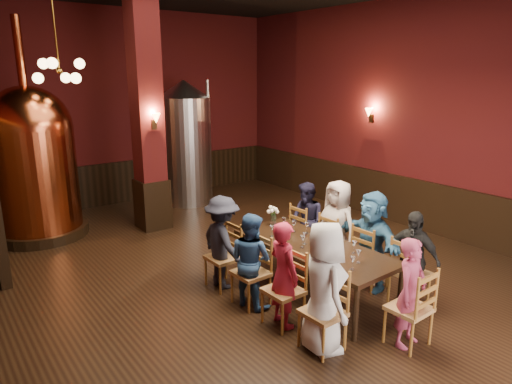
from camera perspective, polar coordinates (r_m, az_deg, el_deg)
room at (r=6.86m, az=-1.52°, el=7.80°), size 10.00×10.02×4.50m
wainscot_right at (r=9.99m, az=17.40°, el=-0.87°), size 0.08×9.90×1.00m
wainscot_back at (r=11.52m, az=-15.90°, el=1.28°), size 7.90×0.08×1.00m
column at (r=9.15m, az=-13.45°, el=9.18°), size 0.58×0.58×4.50m
pendant_cluster at (r=8.72m, az=-23.38°, el=13.74°), size 0.90×0.90×1.70m
sconce_wall at (r=10.13m, az=14.25°, el=9.35°), size 0.20×0.20×0.36m
sconce_column at (r=8.88m, az=-12.64°, el=8.74°), size 0.20×0.20×0.36m
dining_table at (r=6.46m, az=7.18°, el=-7.13°), size 1.06×2.43×0.75m
chair_0 at (r=5.38m, az=8.35°, el=-14.63°), size 0.47×0.47×0.92m
person_0 at (r=5.23m, az=8.48°, el=-11.74°), size 0.71×0.87×1.53m
chair_1 at (r=5.79m, az=3.44°, el=-12.19°), size 0.47×0.47×0.92m
person_1 at (r=5.70m, az=3.47°, el=-10.22°), size 0.37×0.52×1.36m
chair_2 at (r=6.25m, az=-0.65°, el=-10.05°), size 0.47×0.47×0.92m
person_2 at (r=6.17m, az=-0.66°, el=-8.47°), size 0.44×0.68×1.30m
chair_3 at (r=6.75m, az=-4.17°, el=-8.14°), size 0.47×0.47×0.92m
person_3 at (r=6.66m, az=-4.21°, el=-6.30°), size 0.54×0.91×1.38m
chair_4 at (r=6.60m, az=18.71°, el=-9.48°), size 0.47×0.47×0.92m
person_4 at (r=6.52m, az=18.86°, el=-7.84°), size 0.45×0.82×1.33m
chair_5 at (r=6.95m, az=14.07°, el=-7.88°), size 0.47×0.47×0.92m
person_5 at (r=6.85m, az=14.21°, el=-5.81°), size 0.66×1.41×1.46m
chair_6 at (r=7.33m, az=9.98°, el=-6.42°), size 0.47×0.47×0.92m
person_6 at (r=7.23m, az=10.08°, el=-4.33°), size 0.48×0.73×1.49m
chair_7 at (r=7.76m, az=6.29°, el=-5.07°), size 0.47×0.47×0.92m
person_7 at (r=7.69m, az=6.33°, el=-3.67°), size 0.40×0.68×1.32m
chair_8 at (r=5.69m, az=18.60°, el=-13.56°), size 0.47×0.47×0.92m
person_8 at (r=5.60m, az=18.76°, el=-11.83°), size 0.52×0.39×1.30m
copper_kettle at (r=9.48m, az=-26.10°, el=3.51°), size 1.93×1.93×4.04m
steel_vessel at (r=11.00m, az=-8.77°, el=6.12°), size 1.53×1.53×2.91m
rose_vase at (r=7.13m, az=2.19°, el=-2.58°), size 0.19×0.19×0.32m
wine_glass_0 at (r=6.42m, az=6.13°, el=-5.80°), size 0.07×0.07×0.17m
wine_glass_1 at (r=6.29m, az=5.81°, el=-6.24°), size 0.07×0.07×0.17m
wine_glass_2 at (r=6.22m, az=12.16°, el=-6.76°), size 0.07×0.07×0.17m
wine_glass_3 at (r=6.88m, az=4.76°, el=-4.34°), size 0.07×0.07×0.17m
wine_glass_4 at (r=6.61m, az=4.13°, el=-5.15°), size 0.07×0.07×0.17m
wine_glass_5 at (r=5.72m, az=11.97°, el=-8.71°), size 0.07×0.07×0.17m
wine_glass_6 at (r=7.04m, az=3.51°, el=-3.87°), size 0.07×0.07×0.17m
wine_glass_7 at (r=6.85m, az=6.38°, el=-4.49°), size 0.07×0.07×0.17m
wine_glass_8 at (r=5.94m, az=12.68°, el=-7.86°), size 0.07×0.07×0.17m
wine_glass_9 at (r=6.68m, az=1.99°, el=-4.91°), size 0.07×0.07×0.17m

